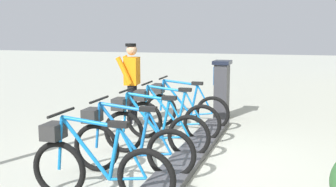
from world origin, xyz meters
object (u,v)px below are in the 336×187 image
at_px(bike_docked_1, 169,116).
at_px(bike_docked_4, 95,165).
at_px(payment_kiosk, 222,89).
at_px(bike_docked_2, 151,128).
at_px(bike_docked_3, 127,143).
at_px(worker_near_rack, 132,80).
at_px(bike_docked_0, 182,107).

relative_size(bike_docked_1, bike_docked_4, 1.00).
height_order(payment_kiosk, bike_docked_1, payment_kiosk).
bearing_deg(bike_docked_2, payment_kiosk, -100.93).
height_order(bike_docked_3, bike_docked_4, same).
xyz_separation_m(bike_docked_2, worker_near_rack, (1.12, -1.93, 0.48)).
distance_m(bike_docked_0, bike_docked_3, 2.71).
relative_size(bike_docked_3, worker_near_rack, 1.04).
xyz_separation_m(payment_kiosk, bike_docked_1, (0.57, 2.06, -0.24)).
bearing_deg(bike_docked_1, bike_docked_2, 90.00).
bearing_deg(bike_docked_0, worker_near_rack, -6.20).
bearing_deg(bike_docked_4, worker_near_rack, -73.26).
distance_m(bike_docked_1, bike_docked_2, 0.90).
bearing_deg(bike_docked_1, bike_docked_0, -90.00).
bearing_deg(bike_docked_4, bike_docked_0, -90.00).
distance_m(bike_docked_1, bike_docked_3, 1.81).
relative_size(bike_docked_0, worker_near_rack, 1.04).
bearing_deg(bike_docked_2, bike_docked_3, 90.00).
bearing_deg(payment_kiosk, bike_docked_2, 79.07).
bearing_deg(payment_kiosk, worker_near_rack, 31.28).
height_order(payment_kiosk, worker_near_rack, worker_near_rack).
distance_m(payment_kiosk, bike_docked_2, 3.02).
relative_size(bike_docked_0, bike_docked_2, 1.00).
height_order(bike_docked_2, worker_near_rack, worker_near_rack).
bearing_deg(worker_near_rack, bike_docked_2, 120.23).
xyz_separation_m(payment_kiosk, bike_docked_3, (0.57, 3.86, -0.24)).
relative_size(payment_kiosk, bike_docked_4, 0.74).
bearing_deg(bike_docked_3, payment_kiosk, -98.42).
xyz_separation_m(payment_kiosk, bike_docked_4, (0.57, 4.77, -0.24)).
xyz_separation_m(bike_docked_0, bike_docked_3, (0.00, 2.71, 0.00)).
bearing_deg(bike_docked_3, bike_docked_0, -90.00).
relative_size(payment_kiosk, bike_docked_3, 0.74).
bearing_deg(bike_docked_0, bike_docked_1, 90.00).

